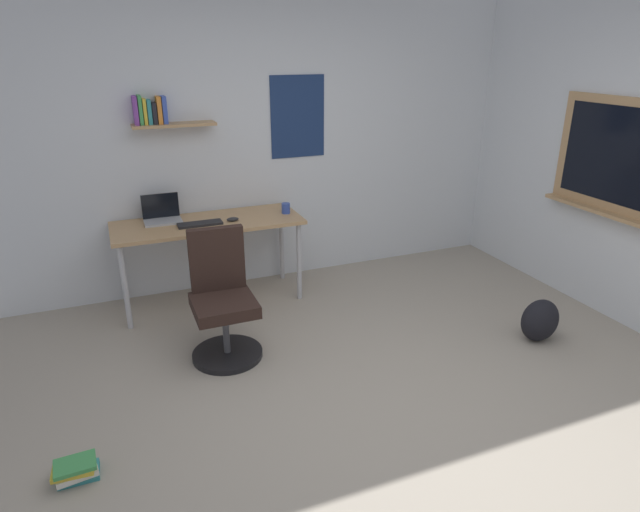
% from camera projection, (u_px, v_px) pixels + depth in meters
% --- Properties ---
extents(ground_plane, '(5.20, 5.20, 0.00)m').
position_uv_depth(ground_plane, '(388.00, 418.00, 3.37)').
color(ground_plane, '#9E9384').
rests_on(ground_plane, ground).
extents(wall_back, '(5.00, 0.30, 2.60)m').
position_uv_depth(wall_back, '(266.00, 145.00, 5.00)').
color(wall_back, silver).
rests_on(wall_back, ground).
extents(desk, '(1.60, 0.62, 0.76)m').
position_uv_depth(desk, '(208.00, 229.00, 4.66)').
color(desk, tan).
rests_on(desk, ground).
extents(office_chair, '(0.52, 0.52, 0.95)m').
position_uv_depth(office_chair, '(223.00, 304.00, 3.94)').
color(office_chair, black).
rests_on(office_chair, ground).
extents(laptop, '(0.31, 0.21, 0.23)m').
position_uv_depth(laptop, '(162.00, 215.00, 4.62)').
color(laptop, '#ADAFB5').
rests_on(laptop, desk).
extents(keyboard, '(0.37, 0.13, 0.02)m').
position_uv_depth(keyboard, '(200.00, 224.00, 4.54)').
color(keyboard, black).
rests_on(keyboard, desk).
extents(computer_mouse, '(0.10, 0.06, 0.03)m').
position_uv_depth(computer_mouse, '(233.00, 219.00, 4.63)').
color(computer_mouse, '#262628').
rests_on(computer_mouse, desk).
extents(coffee_mug, '(0.08, 0.08, 0.09)m').
position_uv_depth(coffee_mug, '(286.00, 208.00, 4.84)').
color(coffee_mug, '#334CA5').
rests_on(coffee_mug, desk).
extents(backpack, '(0.32, 0.22, 0.34)m').
position_uv_depth(backpack, '(540.00, 320.00, 4.20)').
color(backpack, black).
rests_on(backpack, ground).
extents(book_stack_on_floor, '(0.23, 0.19, 0.12)m').
position_uv_depth(book_stack_on_floor, '(76.00, 470.00, 2.88)').
color(book_stack_on_floor, teal).
rests_on(book_stack_on_floor, ground).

